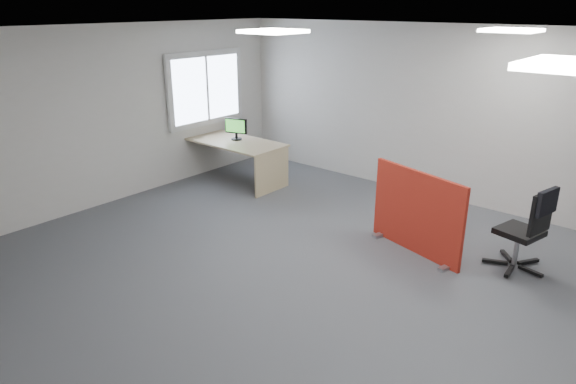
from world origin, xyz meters
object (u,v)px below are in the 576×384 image
Objects in this scene: office_chair at (530,225)px; red_divider at (417,213)px; second_desk at (237,150)px; monitor_second at (236,128)px.

red_divider is at bearing -150.27° from office_chair.
office_chair is at bearing -1.88° from second_desk.
red_divider is 3.72m from second_desk.
second_desk is at bearing -172.25° from red_divider.
red_divider is 0.78× the size of second_desk.
red_divider is 3.81m from monitor_second.
office_chair is (4.97, -0.21, -0.34)m from monitor_second.
second_desk is 0.38m from monitor_second.
red_divider is at bearing -25.90° from monitor_second.
office_chair reaches higher than red_divider.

